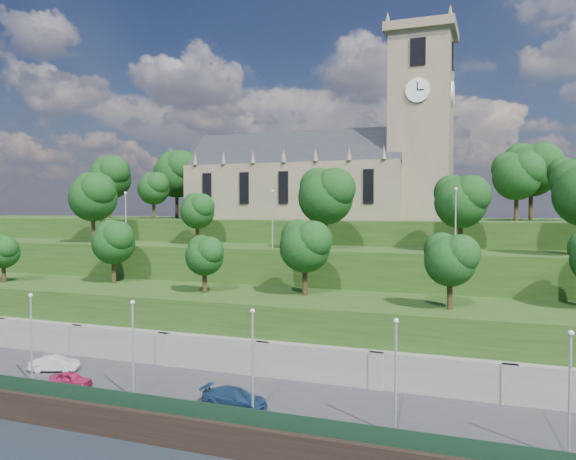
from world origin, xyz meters
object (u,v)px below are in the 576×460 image
at_px(church, 329,168).
at_px(car_left, 71,379).
at_px(car_right, 234,398).
at_px(car_middle, 55,363).

distance_m(church, car_left, 48.18).
bearing_deg(church, car_left, -102.28).
relative_size(car_left, car_right, 0.71).
distance_m(church, car_middle, 46.61).
xyz_separation_m(car_middle, car_right, (19.13, -2.72, 0.03)).
bearing_deg(car_left, car_right, -94.21).
bearing_deg(car_right, church, 8.38).
distance_m(church, car_right, 47.27).
bearing_deg(car_middle, car_right, -120.28).
distance_m(car_middle, car_right, 19.32).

